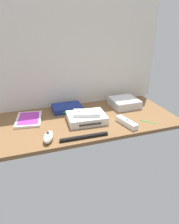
# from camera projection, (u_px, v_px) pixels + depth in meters

# --- Properties ---
(ground_plane) EXTENTS (1.00, 0.48, 0.02)m
(ground_plane) POSITION_uv_depth(u_px,v_px,m) (89.00, 120.00, 1.21)
(ground_plane) COLOR brown
(ground_plane) RESTS_ON ground
(back_wall) EXTENTS (1.10, 0.01, 0.64)m
(back_wall) POSITION_uv_depth(u_px,v_px,m) (77.00, 56.00, 1.29)
(back_wall) COLOR silver
(back_wall) RESTS_ON ground
(game_console) EXTENTS (0.22, 0.17, 0.04)m
(game_console) POSITION_uv_depth(u_px,v_px,m) (87.00, 118.00, 1.16)
(game_console) COLOR white
(game_console) RESTS_ON ground_plane
(mini_computer) EXTENTS (0.17, 0.17, 0.05)m
(mini_computer) POSITION_uv_depth(u_px,v_px,m) (124.00, 103.00, 1.36)
(mini_computer) COLOR silver
(mini_computer) RESTS_ON ground_plane
(game_case) EXTENTS (0.16, 0.21, 0.02)m
(game_case) POSITION_uv_depth(u_px,v_px,m) (29.00, 119.00, 1.18)
(game_case) COLOR white
(game_case) RESTS_ON ground_plane
(network_router) EXTENTS (0.18, 0.13, 0.03)m
(network_router) POSITION_uv_depth(u_px,v_px,m) (67.00, 108.00, 1.31)
(network_router) COLOR navy
(network_router) RESTS_ON ground_plane
(remote_wand) EXTENTS (0.07, 0.15, 0.03)m
(remote_wand) POSITION_uv_depth(u_px,v_px,m) (127.00, 123.00, 1.13)
(remote_wand) COLOR white
(remote_wand) RESTS_ON ground_plane
(remote_nunchuk) EXTENTS (0.07, 0.11, 0.05)m
(remote_nunchuk) POSITION_uv_depth(u_px,v_px,m) (48.00, 137.00, 0.98)
(remote_nunchuk) COLOR white
(remote_nunchuk) RESTS_ON ground_plane
(remote_classic_pad) EXTENTS (0.16, 0.12, 0.02)m
(remote_classic_pad) POSITION_uv_depth(u_px,v_px,m) (87.00, 113.00, 1.15)
(remote_classic_pad) COLOR white
(remote_classic_pad) RESTS_ON game_console
(sensor_bar) EXTENTS (0.24, 0.02, 0.01)m
(sensor_bar) POSITION_uv_depth(u_px,v_px,m) (84.00, 137.00, 1.00)
(sensor_bar) COLOR black
(sensor_bar) RESTS_ON ground_plane
(stylus_pen) EXTENTS (0.07, 0.07, 0.01)m
(stylus_pen) POSITION_uv_depth(u_px,v_px,m) (148.00, 122.00, 1.16)
(stylus_pen) COLOR green
(stylus_pen) RESTS_ON ground_plane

